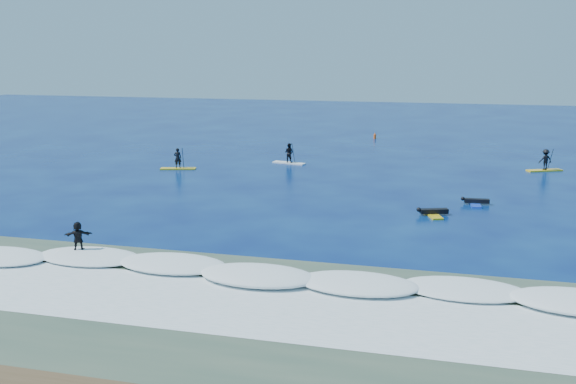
% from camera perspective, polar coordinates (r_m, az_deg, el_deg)
% --- Properties ---
extents(ground, '(160.00, 160.00, 0.00)m').
position_cam_1_polar(ground, '(35.77, 0.58, -2.13)').
color(ground, '#04114F').
rests_on(ground, ground).
extents(shallow_water, '(90.00, 13.00, 0.01)m').
position_cam_1_polar(shallow_water, '(23.12, -7.82, -10.68)').
color(shallow_water, '#374B3C').
rests_on(shallow_water, ground).
extents(breaking_wave, '(40.00, 6.00, 0.30)m').
position_cam_1_polar(breaking_wave, '(26.60, -4.58, -7.44)').
color(breaking_wave, white).
rests_on(breaking_wave, ground).
extents(whitewater, '(34.00, 5.00, 0.02)m').
position_cam_1_polar(whitewater, '(23.97, -6.92, -9.79)').
color(whitewater, silver).
rests_on(whitewater, ground).
extents(sup_paddler_left, '(2.79, 1.37, 1.90)m').
position_cam_1_polar(sup_paddler_left, '(50.23, -9.76, 2.68)').
color(sup_paddler_left, yellow).
rests_on(sup_paddler_left, ground).
extents(sup_paddler_center, '(2.81, 1.27, 1.91)m').
position_cam_1_polar(sup_paddler_center, '(51.96, 0.09, 3.32)').
color(sup_paddler_center, white).
rests_on(sup_paddler_center, ground).
extents(sup_paddler_right, '(2.77, 1.77, 1.92)m').
position_cam_1_polar(sup_paddler_right, '(52.52, 21.89, 2.55)').
color(sup_paddler_right, yellow).
rests_on(sup_paddler_right, ground).
extents(prone_paddler_near, '(1.77, 2.33, 0.47)m').
position_cam_1_polar(prone_paddler_near, '(36.77, 12.71, -1.77)').
color(prone_paddler_near, gold).
rests_on(prone_paddler_near, ground).
extents(prone_paddler_far, '(1.68, 2.14, 0.44)m').
position_cam_1_polar(prone_paddler_far, '(39.96, 16.30, -0.85)').
color(prone_paddler_far, blue).
rests_on(prone_paddler_far, ground).
extents(wave_surfer, '(2.01, 1.29, 1.42)m').
position_cam_1_polar(wave_surfer, '(30.31, -18.15, -3.91)').
color(wave_surfer, white).
rests_on(wave_surfer, breaking_wave).
extents(marker_buoy, '(0.27, 0.27, 0.66)m').
position_cam_1_polar(marker_buoy, '(67.16, 7.73, 4.96)').
color(marker_buoy, '#E55014').
rests_on(marker_buoy, ground).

